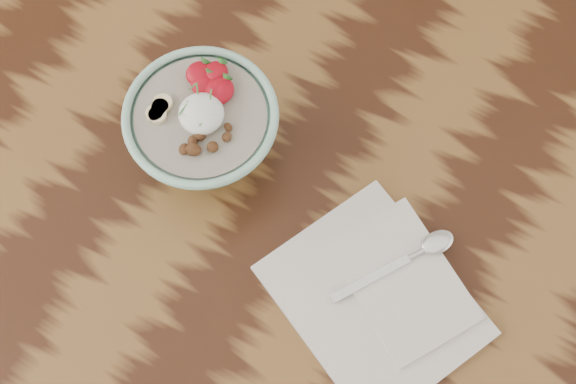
{
  "coord_description": "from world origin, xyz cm",
  "views": [
    {
      "loc": [
        17.13,
        -33.32,
        166.35
      ],
      "look_at": [
        1.91,
        -7.33,
        85.63
      ],
      "focal_mm": 50.0,
      "sensor_mm": 36.0,
      "label": 1
    }
  ],
  "objects": [
    {
      "name": "table",
      "position": [
        0.0,
        0.0,
        65.7
      ],
      "size": [
        160.0,
        90.0,
        75.0
      ],
      "color": "#34190D",
      "rests_on": "ground"
    },
    {
      "name": "spoon",
      "position": [
        17.29,
        -3.01,
        76.77
      ],
      "size": [
        10.02,
        14.9,
        0.85
      ],
      "rotation": [
        0.0,
        0.0,
        -0.54
      ],
      "color": "silver",
      "rests_on": "napkin"
    },
    {
      "name": "breakfast_bowl",
      "position": [
        -11.5,
        -4.03,
        81.09
      ],
      "size": [
        17.87,
        17.87,
        12.05
      ],
      "rotation": [
        0.0,
        0.0,
        0.13
      ],
      "color": "#97CBB5",
      "rests_on": "table"
    },
    {
      "name": "napkin",
      "position": [
        15.66,
        -9.8,
        75.59
      ],
      "size": [
        28.56,
        26.3,
        1.42
      ],
      "rotation": [
        0.0,
        0.0,
        -0.41
      ],
      "color": "silver",
      "rests_on": "table"
    }
  ]
}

